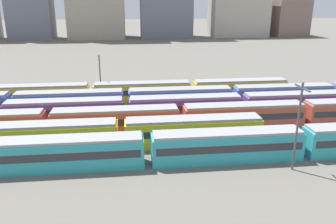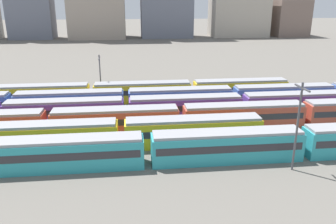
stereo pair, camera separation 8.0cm
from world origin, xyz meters
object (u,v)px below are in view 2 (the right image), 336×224
at_px(train_track_3, 185,107).
at_px(catenary_pole_1, 100,74).
at_px(train_track_5, 143,92).
at_px(train_track_4, 233,97).
at_px(train_track_0, 147,149).
at_px(catenary_pole_0, 298,123).
at_px(train_track_1, 46,137).
at_px(train_track_2, 304,113).

relative_size(train_track_3, catenary_pole_1, 11.00).
distance_m(train_track_3, train_track_5, 12.24).
bearing_deg(train_track_4, train_track_5, 161.82).
bearing_deg(train_track_0, catenary_pole_0, -10.99).
relative_size(train_track_0, train_track_1, 1.34).
distance_m(train_track_2, catenary_pole_0, 16.24).
xyz_separation_m(train_track_4, catenary_pole_1, (-23.77, 8.35, 2.87)).
bearing_deg(train_track_5, train_track_0, -91.08).
height_order(train_track_2, train_track_5, same).
bearing_deg(train_track_1, train_track_5, 57.89).
bearing_deg(train_track_1, train_track_2, 8.02).
height_order(train_track_3, train_track_5, same).
bearing_deg(train_track_2, train_track_5, 146.84).
bearing_deg(train_track_2, train_track_1, -171.98).
bearing_deg(catenary_pole_0, train_track_4, 89.80).
xyz_separation_m(train_track_2, catenary_pole_0, (-8.12, -13.55, 3.73)).
bearing_deg(train_track_1, train_track_0, -22.49).
distance_m(train_track_3, catenary_pole_0, 21.26).
relative_size(train_track_2, train_track_3, 1.20).
bearing_deg(train_track_0, train_track_5, 88.92).
distance_m(catenary_pole_0, catenary_pole_1, 40.07).
xyz_separation_m(train_track_0, catenary_pole_1, (-7.45, 29.15, 2.87)).
height_order(train_track_3, catenary_pole_0, catenary_pole_0).
bearing_deg(train_track_4, train_track_0, -128.12).
height_order(train_track_1, train_track_3, same).
xyz_separation_m(train_track_1, train_track_3, (19.51, 10.40, 0.00)).
distance_m(train_track_5, catenary_pole_1, 9.01).
bearing_deg(catenary_pole_0, train_track_2, 59.06).
height_order(train_track_0, train_track_1, same).
relative_size(train_track_1, train_track_4, 0.50).
distance_m(train_track_0, train_track_3, 17.08).
relative_size(train_track_0, train_track_3, 0.80).
xyz_separation_m(train_track_2, catenary_pole_1, (-31.81, 18.75, 2.87)).
bearing_deg(train_track_5, train_track_1, -122.11).
relative_size(train_track_4, train_track_5, 2.02).
relative_size(train_track_0, catenary_pole_1, 8.78).
relative_size(train_track_0, train_track_5, 1.34).
relative_size(train_track_0, train_track_2, 0.66).
distance_m(train_track_0, train_track_5, 26.00).
distance_m(train_track_1, train_track_5, 24.56).
relative_size(train_track_1, catenary_pole_1, 6.56).
xyz_separation_m(train_track_4, catenary_pole_0, (-0.08, -23.95, 3.73)).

